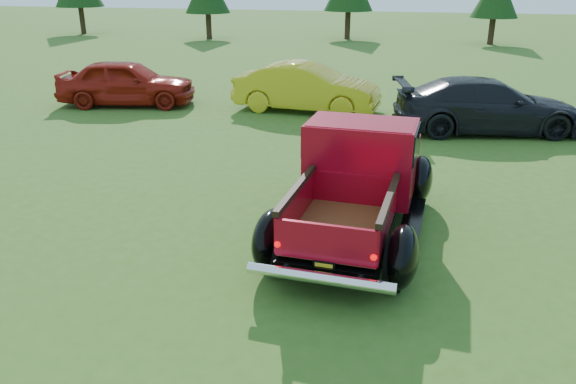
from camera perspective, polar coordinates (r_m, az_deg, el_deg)
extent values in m
plane|color=#345618|center=(8.79, -1.23, -6.70)|extent=(120.00, 120.00, 0.00)
cylinder|color=#332114|center=(44.61, -20.17, 16.05)|extent=(0.36, 0.36, 1.87)
cylinder|color=#332114|center=(39.22, -8.05, 16.36)|extent=(0.36, 0.36, 1.66)
cylinder|color=#332114|center=(38.95, 6.07, 16.52)|extent=(0.36, 0.36, 1.80)
cylinder|color=#332114|center=(37.87, 19.97, 15.11)|extent=(0.36, 0.36, 1.58)
cylinder|color=black|center=(8.23, -1.12, -5.62)|extent=(0.29, 0.81, 0.80)
cylinder|color=black|center=(7.94, 10.74, -7.12)|extent=(0.29, 0.81, 0.80)
cylinder|color=black|center=(11.07, 3.92, 1.61)|extent=(0.29, 0.81, 0.80)
cylinder|color=black|center=(10.85, 12.69, 0.71)|extent=(0.29, 0.81, 0.80)
cube|color=black|center=(9.49, 6.82, -1.64)|extent=(1.68, 4.77, 0.20)
cube|color=maroon|center=(10.88, 8.47, 3.61)|extent=(1.79, 1.60, 0.62)
cube|color=silver|center=(11.61, 9.05, 4.67)|extent=(1.60, 0.16, 0.50)
cube|color=maroon|center=(9.55, 7.39, 3.29)|extent=(1.85, 1.26, 1.30)
cube|color=black|center=(9.45, 7.49, 5.30)|extent=(1.88, 1.16, 0.50)
cube|color=maroon|center=(9.38, 7.57, 6.89)|extent=(1.76, 1.15, 0.08)
cube|color=brown|center=(8.29, 5.33, -3.81)|extent=(1.47, 2.08, 0.05)
cube|color=maroon|center=(8.33, 0.84, -1.64)|extent=(0.17, 2.00, 0.52)
cube|color=maroon|center=(8.10, 10.07, -2.69)|extent=(0.17, 2.00, 0.52)
cube|color=maroon|center=(9.10, 6.66, 0.25)|extent=(1.35, 0.13, 0.52)
cube|color=maroon|center=(7.30, 3.80, -5.17)|extent=(1.35, 0.14, 0.52)
cube|color=black|center=(8.21, 0.85, 0.35)|extent=(0.21, 2.00, 0.09)
cube|color=black|center=(7.98, 10.21, -0.65)|extent=(0.21, 2.00, 0.09)
ellipsoid|color=black|center=(8.21, -1.79, -4.78)|extent=(0.52, 1.09, 0.88)
ellipsoid|color=black|center=(7.87, 11.52, -6.44)|extent=(0.52, 1.09, 0.88)
ellipsoid|color=black|center=(11.05, 3.44, 2.25)|extent=(0.52, 1.09, 0.88)
ellipsoid|color=black|center=(10.81, 13.27, 1.25)|extent=(0.52, 1.09, 0.88)
cube|color=black|center=(9.68, 1.20, -1.79)|extent=(0.45, 2.11, 0.06)
cube|color=black|center=(9.39, 12.44, -3.06)|extent=(0.45, 2.11, 0.06)
cylinder|color=silver|center=(7.27, 3.27, -8.70)|extent=(1.95, 0.28, 0.16)
cube|color=black|center=(7.42, 3.66, -7.58)|extent=(0.30, 0.03, 0.15)
cube|color=gold|center=(7.41, 3.65, -7.62)|extent=(0.24, 0.02, 0.10)
sphere|color=#CC0505|center=(7.47, -1.08, -5.34)|extent=(0.09, 0.09, 0.09)
sphere|color=#CC0505|center=(7.22, 8.70, -6.59)|extent=(0.09, 0.09, 0.09)
imported|color=maroon|center=(19.62, -16.07, 10.66)|extent=(4.70, 2.63, 1.51)
imported|color=gold|center=(18.02, 1.93, 10.56)|extent=(4.66, 1.93, 1.50)
imported|color=black|center=(16.52, 19.55, 8.28)|extent=(5.36, 3.02, 1.47)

